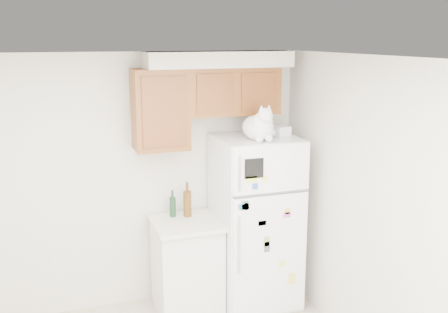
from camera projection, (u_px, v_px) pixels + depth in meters
name	position (u px, v px, depth m)	size (l,w,h in m)	color
room_shell	(156.00, 192.00, 3.33)	(3.84, 4.04, 2.52)	beige
refrigerator	(256.00, 222.00, 5.17)	(0.76, 0.78, 1.70)	white
base_counter	(187.00, 265.00, 5.10)	(0.64, 0.64, 0.92)	white
cat	(260.00, 126.00, 4.81)	(0.34, 0.49, 0.35)	white
storage_box_back	(265.00, 129.00, 5.12)	(0.18, 0.13, 0.10)	white
storage_box_front	(282.00, 131.00, 5.04)	(0.15, 0.11, 0.09)	white
bottle_green	(173.00, 203.00, 5.08)	(0.06, 0.06, 0.27)	#19381E
bottle_amber	(187.00, 199.00, 5.08)	(0.08, 0.08, 0.34)	#593814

